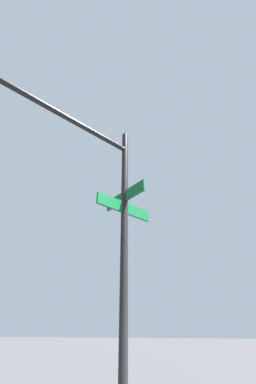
{
  "coord_description": "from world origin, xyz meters",
  "views": [
    {
      "loc": [
        -7.87,
        -3.32,
        1.64
      ],
      "look_at": [
        -7.2,
        -6.58,
        3.63
      ],
      "focal_mm": 21.46,
      "sensor_mm": 36.0,
      "label": 1
    }
  ],
  "objects": [
    {
      "name": "traffic_signal_near",
      "position": [
        -6.25,
        -5.58,
        3.58
      ],
      "size": [
        2.41,
        2.96,
        5.07
      ],
      "color": "black",
      "rests_on": "ground_plane"
    }
  ]
}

